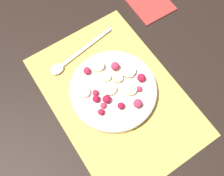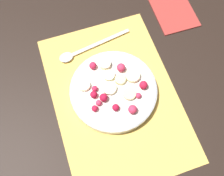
{
  "view_description": "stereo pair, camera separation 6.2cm",
  "coord_description": "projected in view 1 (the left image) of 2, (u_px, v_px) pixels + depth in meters",
  "views": [
    {
      "loc": [
        -0.18,
        0.13,
        0.61
      ],
      "look_at": [
        0.01,
        0.0,
        0.04
      ],
      "focal_mm": 40.0,
      "sensor_mm": 36.0,
      "label": 1
    },
    {
      "loc": [
        -0.21,
        0.08,
        0.61
      ],
      "look_at": [
        0.01,
        0.0,
        0.04
      ],
      "focal_mm": 40.0,
      "sensor_mm": 36.0,
      "label": 2
    }
  ],
  "objects": [
    {
      "name": "fruit_bowl",
      "position": [
        112.0,
        90.0,
        0.63
      ],
      "size": [
        0.22,
        0.22,
        0.05
      ],
      "color": "silver",
      "rests_on": "placemat"
    },
    {
      "name": "ground_plane",
      "position": [
        116.0,
        96.0,
        0.65
      ],
      "size": [
        3.0,
        3.0,
        0.0
      ],
      "primitive_type": "plane",
      "color": "black"
    },
    {
      "name": "spoon",
      "position": [
        70.0,
        60.0,
        0.68
      ],
      "size": [
        0.05,
        0.21,
        0.01
      ],
      "rotation": [
        0.0,
        0.0,
        8.01
      ],
      "color": "silver",
      "rests_on": "placemat"
    },
    {
      "name": "placemat",
      "position": [
        116.0,
        96.0,
        0.65
      ],
      "size": [
        0.45,
        0.31,
        0.01
      ],
      "color": "#E0B251",
      "rests_on": "ground_plane"
    },
    {
      "name": "napkin",
      "position": [
        148.0,
        0.0,
        0.76
      ],
      "size": [
        0.15,
        0.12,
        0.01
      ],
      "color": "#A3332D",
      "rests_on": "ground_plane"
    }
  ]
}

